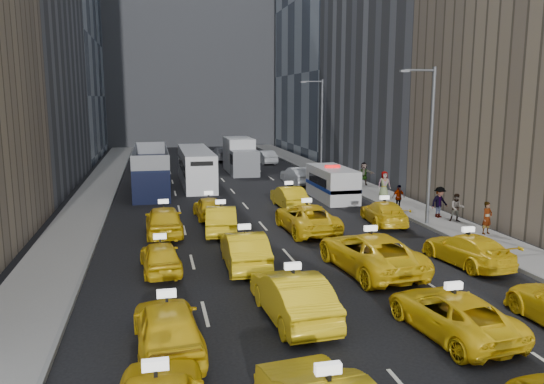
# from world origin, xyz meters

# --- Properties ---
(ground) EXTENTS (160.00, 160.00, 0.00)m
(ground) POSITION_xyz_m (0.00, 0.00, 0.00)
(ground) COLOR black
(ground) RESTS_ON ground
(sidewalk_west) EXTENTS (3.00, 90.00, 0.15)m
(sidewalk_west) POSITION_xyz_m (-10.50, 25.00, 0.07)
(sidewalk_west) COLOR gray
(sidewalk_west) RESTS_ON ground
(sidewalk_east) EXTENTS (3.00, 90.00, 0.15)m
(sidewalk_east) POSITION_xyz_m (10.50, 25.00, 0.07)
(sidewalk_east) COLOR gray
(sidewalk_east) RESTS_ON ground
(curb_west) EXTENTS (0.15, 90.00, 0.18)m
(curb_west) POSITION_xyz_m (-9.05, 25.00, 0.09)
(curb_west) COLOR slate
(curb_west) RESTS_ON ground
(curb_east) EXTENTS (0.15, 90.00, 0.18)m
(curb_east) POSITION_xyz_m (9.05, 25.00, 0.09)
(curb_east) COLOR slate
(curb_east) RESTS_ON ground
(building_backdrop) EXTENTS (30.00, 12.00, 40.00)m
(building_backdrop) POSITION_xyz_m (0.00, 72.00, 20.00)
(building_backdrop) COLOR slate
(building_backdrop) RESTS_ON ground
(streetlight_near) EXTENTS (2.15, 0.22, 9.00)m
(streetlight_near) POSITION_xyz_m (9.18, 12.00, 4.92)
(streetlight_near) COLOR #595B60
(streetlight_near) RESTS_ON ground
(streetlight_far) EXTENTS (2.15, 0.22, 9.00)m
(streetlight_far) POSITION_xyz_m (9.18, 32.00, 4.92)
(streetlight_far) COLOR #595B60
(streetlight_far) RESTS_ON ground
(taxi_4) EXTENTS (2.16, 4.70, 1.56)m
(taxi_4) POSITION_xyz_m (-5.80, -0.54, 0.78)
(taxi_4) COLOR yellow
(taxi_4) RESTS_ON ground
(taxi_5) EXTENTS (2.05, 5.04, 1.63)m
(taxi_5) POSITION_xyz_m (-1.69, 0.92, 0.81)
(taxi_5) COLOR yellow
(taxi_5) RESTS_ON ground
(taxi_6) EXTENTS (2.75, 5.07, 1.35)m
(taxi_6) POSITION_xyz_m (2.88, -1.24, 0.68)
(taxi_6) COLOR yellow
(taxi_6) RESTS_ON ground
(taxi_8) EXTENTS (1.89, 4.02, 1.33)m
(taxi_8) POSITION_xyz_m (-5.89, 6.90, 0.67)
(taxi_8) COLOR yellow
(taxi_8) RESTS_ON ground
(taxi_9) EXTENTS (1.80, 4.88, 1.60)m
(taxi_9) POSITION_xyz_m (-2.31, 6.73, 0.80)
(taxi_9) COLOR yellow
(taxi_9) RESTS_ON ground
(taxi_10) EXTENTS (3.31, 6.19, 1.65)m
(taxi_10) POSITION_xyz_m (2.81, 5.06, 0.83)
(taxi_10) COLOR yellow
(taxi_10) RESTS_ON ground
(taxi_11) EXTENTS (2.49, 4.96, 1.38)m
(taxi_11) POSITION_xyz_m (7.37, 4.96, 0.69)
(taxi_11) COLOR yellow
(taxi_11) RESTS_ON ground
(taxi_12) EXTENTS (2.01, 4.81, 1.63)m
(taxi_12) POSITION_xyz_m (-5.61, 13.16, 0.81)
(taxi_12) COLOR yellow
(taxi_12) RESTS_ON ground
(taxi_13) EXTENTS (2.10, 4.77, 1.52)m
(taxi_13) POSITION_xyz_m (-2.57, 12.92, 0.76)
(taxi_13) COLOR yellow
(taxi_13) RESTS_ON ground
(taxi_14) EXTENTS (2.70, 5.60, 1.54)m
(taxi_14) POSITION_xyz_m (2.10, 12.22, 0.77)
(taxi_14) COLOR yellow
(taxi_14) RESTS_ON ground
(taxi_15) EXTENTS (2.53, 4.91, 1.36)m
(taxi_15) POSITION_xyz_m (7.03, 12.93, 0.68)
(taxi_15) COLOR yellow
(taxi_15) RESTS_ON ground
(taxi_16) EXTENTS (1.83, 4.08, 1.36)m
(taxi_16) POSITION_xyz_m (-2.83, 16.73, 0.68)
(taxi_16) COLOR yellow
(taxi_16) RESTS_ON ground
(taxi_17) EXTENTS (1.67, 4.47, 1.46)m
(taxi_17) POSITION_xyz_m (2.79, 18.84, 0.73)
(taxi_17) COLOR yellow
(taxi_17) RESTS_ON ground
(nypd_van) EXTENTS (2.72, 6.02, 2.52)m
(nypd_van) POSITION_xyz_m (6.59, 20.97, 1.14)
(nypd_van) COLOR silver
(nypd_van) RESTS_ON ground
(double_decker) EXTENTS (2.85, 11.67, 3.38)m
(double_decker) POSITION_xyz_m (-6.27, 27.60, 1.68)
(double_decker) COLOR black
(double_decker) RESTS_ON ground
(city_bus) EXTENTS (3.95, 11.85, 3.00)m
(city_bus) POSITION_xyz_m (-2.53, 30.08, 1.49)
(city_bus) COLOR white
(city_bus) RESTS_ON ground
(box_truck) EXTENTS (3.35, 7.64, 3.39)m
(box_truck) POSITION_xyz_m (2.36, 36.48, 1.67)
(box_truck) COLOR silver
(box_truck) RESTS_ON ground
(misc_car_0) EXTENTS (2.02, 4.70, 1.50)m
(misc_car_0) POSITION_xyz_m (5.94, 28.18, 0.75)
(misc_car_0) COLOR #ACAFB4
(misc_car_0) RESTS_ON ground
(misc_car_1) EXTENTS (2.88, 5.81, 1.58)m
(misc_car_1) POSITION_xyz_m (-7.01, 40.40, 0.79)
(misc_car_1) COLOR black
(misc_car_1) RESTS_ON ground
(misc_car_2) EXTENTS (2.52, 5.78, 1.65)m
(misc_car_2) POSITION_xyz_m (1.87, 47.18, 0.83)
(misc_car_2) COLOR gray
(misc_car_2) RESTS_ON ground
(misc_car_3) EXTENTS (2.05, 4.44, 1.47)m
(misc_car_3) POSITION_xyz_m (-2.34, 42.20, 0.74)
(misc_car_3) COLOR black
(misc_car_3) RESTS_ON ground
(misc_car_4) EXTENTS (2.20, 4.77, 1.52)m
(misc_car_4) POSITION_xyz_m (6.24, 43.19, 0.76)
(misc_car_4) COLOR #ADB1B5
(misc_car_4) RESTS_ON ground
(pedestrian_0) EXTENTS (0.72, 0.57, 1.74)m
(pedestrian_0) POSITION_xyz_m (11.15, 9.04, 1.02)
(pedestrian_0) COLOR gray
(pedestrian_0) RESTS_ON sidewalk_east
(pedestrian_1) EXTENTS (0.91, 0.72, 1.65)m
(pedestrian_1) POSITION_xyz_m (11.19, 11.99, 0.98)
(pedestrian_1) COLOR gray
(pedestrian_1) RESTS_ON sidewalk_east
(pedestrian_2) EXTENTS (1.30, 0.80, 1.88)m
(pedestrian_2) POSITION_xyz_m (10.78, 13.24, 1.09)
(pedestrian_2) COLOR gray
(pedestrian_2) RESTS_ON sidewalk_east
(pedestrian_3) EXTENTS (1.02, 0.61, 1.62)m
(pedestrian_3) POSITION_xyz_m (9.38, 15.90, 0.96)
(pedestrian_3) COLOR gray
(pedestrian_3) RESTS_ON sidewalk_east
(pedestrian_4) EXTENTS (0.98, 0.60, 1.91)m
(pedestrian_4) POSITION_xyz_m (10.34, 20.22, 1.11)
(pedestrian_4) COLOR gray
(pedestrian_4) RESTS_ON sidewalk_east
(pedestrian_5) EXTENTS (1.82, 1.14, 1.90)m
(pedestrian_5) POSITION_xyz_m (11.00, 25.72, 1.10)
(pedestrian_5) COLOR gray
(pedestrian_5) RESTS_ON sidewalk_east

